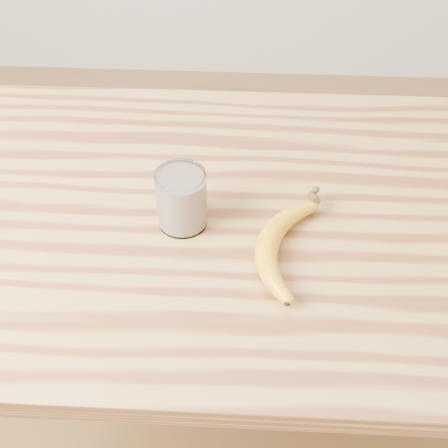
{
  "coord_description": "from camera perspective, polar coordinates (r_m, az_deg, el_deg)",
  "views": [
    {
      "loc": [
        0.06,
        -0.82,
        1.67
      ],
      "look_at": [
        0.02,
        -0.06,
        0.93
      ],
      "focal_mm": 50.0,
      "sensor_mm": 36.0,
      "label": 1
    }
  ],
  "objects": [
    {
      "name": "banana",
      "position": [
        1.05,
        3.99,
        -1.76
      ],
      "size": [
        0.19,
        0.35,
        0.04
      ],
      "primitive_type": null,
      "rotation": [
        0.0,
        0.0,
        -0.22
      ],
      "color": "orange",
      "rests_on": "table"
    },
    {
      "name": "table",
      "position": [
        1.22,
        -0.69,
        -3.24
      ],
      "size": [
        1.2,
        0.8,
        0.9
      ],
      "color": "#AB7E45",
      "rests_on": "ground"
    },
    {
      "name": "smoothie_glass",
      "position": [
        1.08,
        -3.89,
        2.25
      ],
      "size": [
        0.09,
        0.09,
        0.11
      ],
      "color": "white",
      "rests_on": "table"
    }
  ]
}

